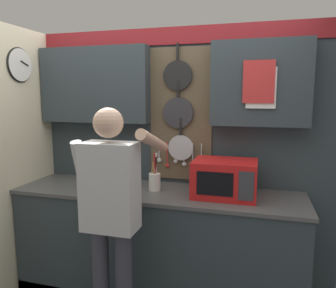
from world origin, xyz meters
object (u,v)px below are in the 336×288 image
Objects in this scene: knife_block at (119,177)px; utensil_crock at (155,180)px; person at (111,205)px; microwave at (225,178)px.

utensil_crock is (0.33, 0.00, 0.00)m from knife_block.
knife_block is 0.78× the size of utensil_crock.
person is (-0.12, -0.61, -0.03)m from utensil_crock.
knife_block is 0.65m from person.
person is (-0.72, -0.61, -0.09)m from microwave.
person is at bearing -70.62° from knife_block.
utensil_crock is at bearing 78.89° from person.
utensil_crock is at bearing 0.18° from knife_block.
microwave is 0.60m from utensil_crock.
microwave reaches higher than knife_block.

